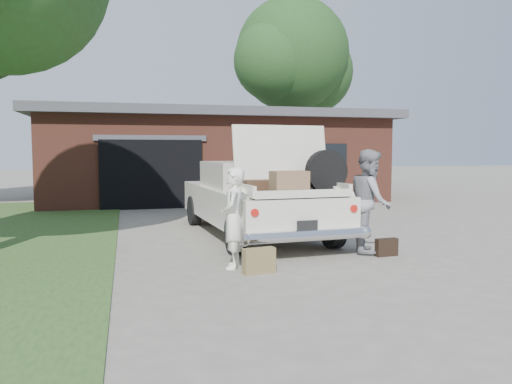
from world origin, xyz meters
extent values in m
plane|color=gray|center=(0.00, 0.00, 0.00)|extent=(90.00, 90.00, 0.00)
cube|color=brown|center=(1.00, 11.50, 1.50)|extent=(12.00, 7.00, 3.00)
cube|color=#4C4C51|center=(1.00, 11.50, 3.15)|extent=(12.80, 7.80, 0.30)
cube|color=black|center=(-1.50, 8.05, 1.10)|extent=(3.20, 0.30, 2.20)
cube|color=#4C4C51|center=(-1.50, 7.98, 2.25)|extent=(3.50, 0.12, 0.18)
cube|color=black|center=(4.50, 7.98, 1.60)|extent=(1.40, 0.08, 1.00)
cylinder|color=#38281E|center=(6.53, 17.86, 2.81)|extent=(0.44, 0.44, 5.62)
sphere|color=#245121|center=(6.53, 17.86, 7.03)|extent=(6.10, 6.10, 6.10)
sphere|color=#245121|center=(7.90, 18.47, 6.22)|extent=(4.57, 4.57, 4.57)
sphere|color=#245121|center=(5.31, 17.10, 6.52)|extent=(4.27, 4.27, 4.27)
cube|color=beige|center=(0.43, 2.37, 0.69)|extent=(2.44, 5.61, 0.71)
cube|color=#BDB3A6|center=(0.41, 2.70, 1.32)|extent=(1.95, 2.31, 0.57)
cube|color=black|center=(0.34, 3.74, 1.30)|extent=(1.70, 0.20, 0.48)
cube|color=black|center=(0.47, 1.66, 1.30)|extent=(1.70, 0.20, 0.48)
cylinder|color=black|center=(-0.42, 0.45, 0.36)|extent=(0.29, 0.74, 0.72)
cylinder|color=black|center=(1.51, 0.57, 0.36)|extent=(0.29, 0.74, 0.72)
cylinder|color=black|center=(-0.66, 4.17, 0.36)|extent=(0.29, 0.74, 0.72)
cylinder|color=black|center=(1.27, 4.30, 0.36)|extent=(0.29, 0.74, 0.72)
cylinder|color=silver|center=(0.61, -0.42, 0.44)|extent=(2.26, 0.34, 0.20)
cylinder|color=#A5140F|center=(-0.29, -0.40, 0.86)|extent=(0.14, 0.12, 0.13)
cylinder|color=#A5140F|center=(1.50, -0.28, 0.86)|extent=(0.14, 0.12, 0.13)
cube|color=black|center=(0.61, -0.44, 0.60)|extent=(0.37, 0.05, 0.19)
cube|color=black|center=(0.56, 0.29, 1.07)|extent=(1.78, 1.32, 0.04)
cube|color=beige|center=(-0.31, 0.24, 1.17)|extent=(0.14, 1.21, 0.20)
cube|color=beige|center=(1.44, 0.35, 1.17)|extent=(0.14, 1.21, 0.20)
cube|color=beige|center=(0.60, -0.31, 1.13)|extent=(1.76, 0.18, 0.13)
cube|color=beige|center=(0.53, 0.78, 1.71)|extent=(1.86, 0.40, 1.25)
cube|color=#49301F|center=(0.11, 0.54, 1.21)|extent=(0.77, 0.52, 0.24)
cube|color=olive|center=(0.41, -0.06, 1.30)|extent=(0.63, 0.43, 0.42)
cube|color=black|center=(0.55, 0.51, 1.18)|extent=(0.61, 0.42, 0.18)
cube|color=#957A4C|center=(0.56, 0.58, 1.37)|extent=(0.53, 0.36, 0.18)
cylinder|color=black|center=(1.24, 0.28, 1.48)|extent=(0.79, 0.23, 0.78)
imported|color=white|center=(-0.67, -0.55, 0.80)|extent=(0.53, 0.67, 1.59)
imported|color=gray|center=(2.01, 0.06, 0.94)|extent=(1.00, 1.11, 1.88)
cube|color=olive|center=(-0.37, -0.99, 0.19)|extent=(0.52, 0.24, 0.39)
cube|color=black|center=(2.12, -0.37, 0.16)|extent=(0.41, 0.16, 0.31)
camera|label=1|loc=(-2.29, -8.16, 1.85)|focal=35.00mm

